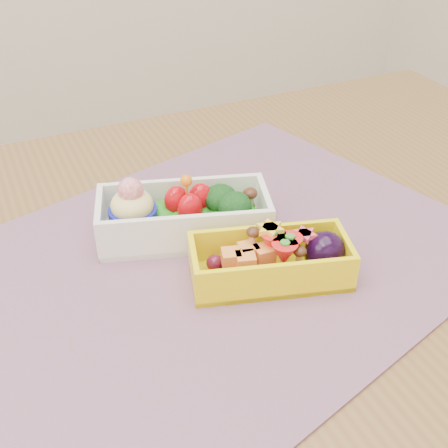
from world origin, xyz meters
name	(u,v)px	position (x,y,z in m)	size (l,w,h in m)	color
table	(208,342)	(0.00, 0.00, 0.65)	(1.20, 0.80, 0.75)	brown
placemat	(220,257)	(0.02, 0.02, 0.75)	(0.55, 0.42, 0.00)	#835A68
bento_white	(183,215)	(0.00, 0.07, 0.78)	(0.20, 0.14, 0.08)	white
bento_yellow	(274,260)	(0.06, -0.03, 0.78)	(0.17, 0.11, 0.05)	yellow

